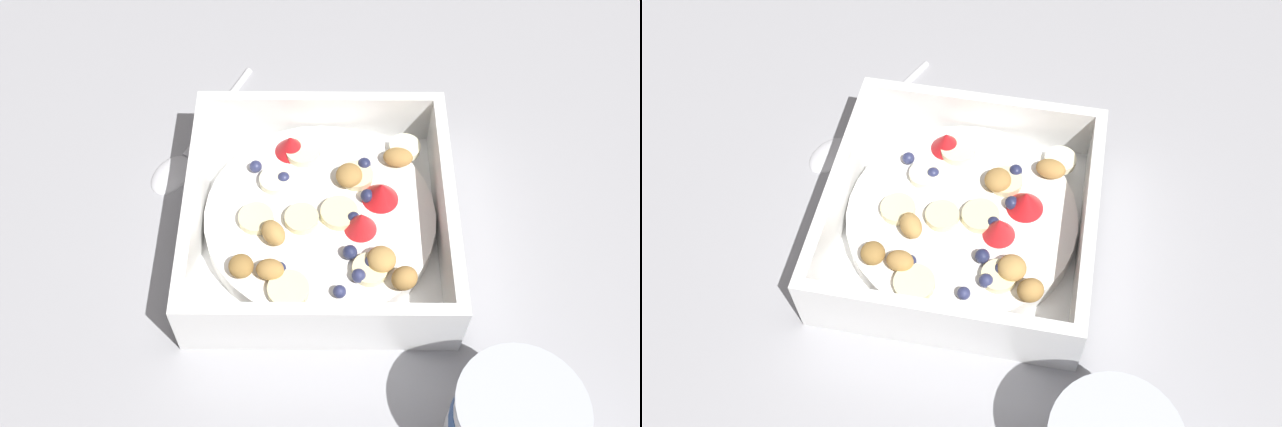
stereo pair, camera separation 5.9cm
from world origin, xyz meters
TOP-DOWN VIEW (x-y plane):
  - ground_plane at (0.00, 0.00)m, footprint 2.40×2.40m
  - fruit_bowl at (-0.02, -0.01)m, footprint 0.22×0.22m
  - spoon at (0.11, -0.09)m, footprint 0.09×0.17m
  - yogurt_cup at (-0.15, 0.17)m, footprint 0.09×0.09m

SIDE VIEW (x-z plane):
  - ground_plane at x=0.00m, z-range 0.00..0.00m
  - spoon at x=0.11m, z-range 0.00..0.01m
  - fruit_bowl at x=-0.02m, z-range -0.01..0.05m
  - yogurt_cup at x=-0.15m, z-range 0.00..0.07m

